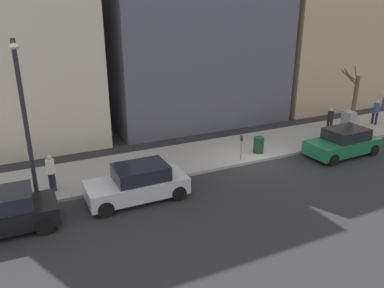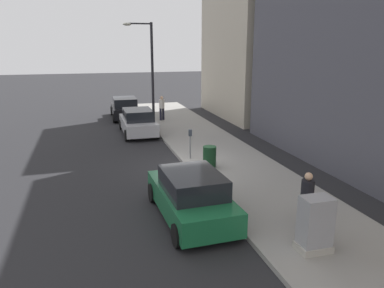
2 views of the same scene
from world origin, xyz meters
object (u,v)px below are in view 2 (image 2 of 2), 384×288
Objects in this scene: parked_car_silver at (138,122)px; streetlamp at (148,63)px; parked_car_green at (191,196)px; trash_bin at (210,157)px; office_tower_right at (280,7)px; pedestrian_far_corner at (162,107)px; parked_car_black at (125,108)px; utility_box at (315,225)px; parking_meter at (190,141)px; pedestrian_midblock at (307,197)px.

streetlamp is (1.37, 3.91, 3.28)m from parked_car_silver.
parked_car_green is 4.74× the size of trash_bin.
parked_car_green is 20.51m from office_tower_right.
trash_bin is 0.54× the size of pedestrian_far_corner.
parked_car_black is 3.15m from pedestrian_far_corner.
parked_car_black is 13.05m from trash_bin.
pedestrian_far_corner is at bearing 90.91° from utility_box.
parking_meter is (1.75, -11.43, 0.24)m from parked_car_black.
parked_car_black is at bearing 97.43° from utility_box.
parked_car_green is at bearing -128.17° from pedestrian_far_corner.
office_tower_right reaches higher than pedestrian_midblock.
parked_car_green reaches higher than parking_meter.
utility_box is at bearing -86.85° from streetlamp.
parking_meter is at bearing 72.59° from parked_car_green.
pedestrian_far_corner is (2.10, 3.22, 0.35)m from parked_car_silver.
trash_bin is (0.45, -1.43, -0.38)m from parking_meter.
pedestrian_far_corner is at bearing 79.87° from parked_car_green.
parked_car_green is 0.66× the size of streetlamp.
pedestrian_far_corner reaches higher than parked_car_silver.
parked_car_silver is 0.65× the size of streetlamp.
parked_car_silver is 2.54× the size of pedestrian_midblock.
parked_car_silver is 5.28m from streetlamp.
parked_car_green is 11.72m from parked_car_silver.
trash_bin is (1.98, -7.53, -0.14)m from parked_car_silver.
parking_meter is 0.81× the size of pedestrian_far_corner.
streetlamp is 17.72m from pedestrian_midblock.
parked_car_silver is 13.78m from office_tower_right.
office_tower_right is (8.30, 17.50, 6.73)m from pedestrian_midblock.
parked_car_green and parked_car_black have the same top height.
office_tower_right is (9.14, 11.52, 7.22)m from trash_bin.
pedestrian_midblock reaches higher than parking_meter.
utility_box is (2.39, -2.88, 0.11)m from parked_car_green.
pedestrian_far_corner reaches higher than utility_box.
parked_car_black is 4.71× the size of trash_bin.
utility_box is 0.86× the size of pedestrian_far_corner.
streetlamp is 3.92× the size of pedestrian_far_corner.
trash_bin is at bearing -89.38° from pedestrian_midblock.
parked_car_silver is 6.29m from parking_meter.
trash_bin is at bearing -120.78° from pedestrian_far_corner.
parked_car_black is 19.09m from pedestrian_midblock.
office_tower_right is at bearing 52.59° from parked_car_green.
pedestrian_midblock is at bearing 67.99° from utility_box.
pedestrian_midblock is 16.75m from pedestrian_far_corner.
parked_car_silver is 4.68× the size of trash_bin.
parked_car_green is at bearing -95.01° from streetlamp.
parked_car_green is at bearing -90.33° from parked_car_silver.
pedestrian_far_corner is at bearing -43.22° from streetlamp.
streetlamp reaches higher than trash_bin.
pedestrian_far_corner is (-0.28, 17.82, 0.24)m from utility_box.
parked_car_black is 2.55× the size of pedestrian_midblock.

